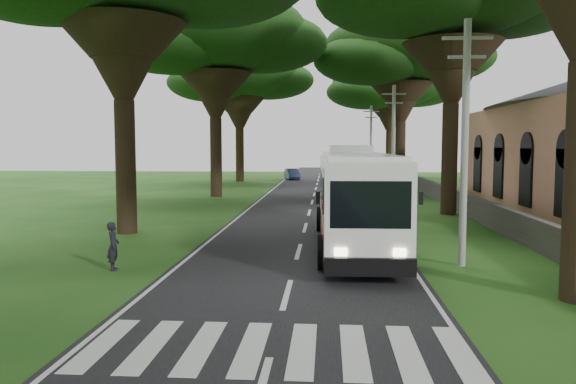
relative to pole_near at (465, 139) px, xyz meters
name	(u,v)px	position (x,y,z in m)	size (l,w,h in m)	color
ground	(281,318)	(-5.50, -6.00, -4.18)	(140.00, 140.00, 0.00)	#1E4C15
road	(312,204)	(-5.50, 19.00, -4.17)	(8.00, 120.00, 0.04)	black
crosswalk	(272,350)	(-5.50, -8.00, -4.18)	(8.00, 3.00, 0.01)	silver
property_wall	(451,197)	(3.50, 18.00, -3.58)	(0.35, 50.00, 1.20)	#383533
pole_near	(465,139)	(0.00, 0.00, 0.00)	(1.60, 0.24, 8.00)	gray
pole_mid	(393,142)	(0.00, 20.00, 0.00)	(1.60, 0.24, 8.00)	gray
pole_far	(371,143)	(0.00, 40.00, 0.00)	(1.60, 0.24, 8.00)	gray
tree_l_midb	(215,35)	(-13.00, 24.00, 8.05)	(14.20, 14.20, 15.39)	black
tree_l_far	(239,75)	(-14.00, 42.00, 7.26)	(13.34, 13.34, 14.43)	black
tree_r_midb	(402,51)	(2.00, 32.00, 7.97)	(14.05, 14.05, 15.28)	black
tree_r_far	(390,84)	(3.00, 50.00, 7.00)	(13.92, 13.92, 14.26)	black
coach_bus	(355,197)	(-3.37, 3.34, -2.21)	(3.15, 12.46, 3.66)	white
distant_car_b	(292,174)	(-8.50, 45.26, -3.54)	(1.30, 3.73, 1.23)	navy
distant_car_c	(338,170)	(-3.07, 53.99, -3.52)	(1.76, 4.34, 1.26)	maroon
pedestrian	(113,246)	(-11.24, -1.41, -3.41)	(0.56, 0.37, 1.55)	black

